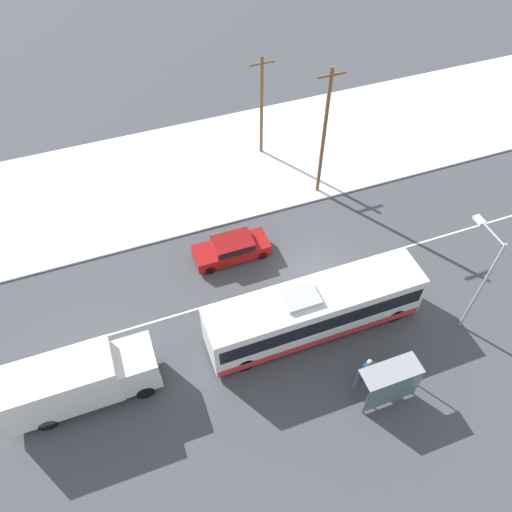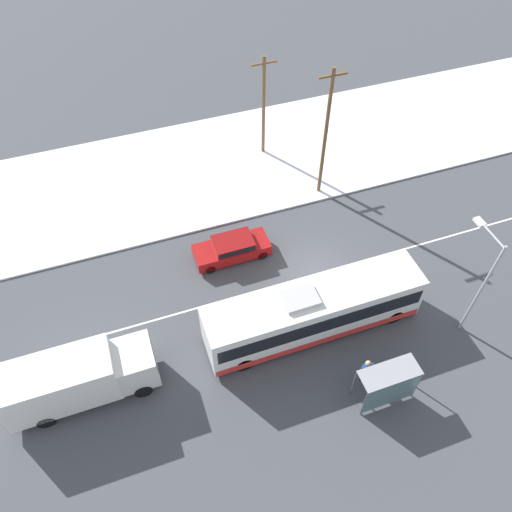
{
  "view_description": "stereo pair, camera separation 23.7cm",
  "coord_description": "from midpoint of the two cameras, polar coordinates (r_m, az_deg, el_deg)",
  "views": [
    {
      "loc": [
        -9.83,
        -16.32,
        23.73
      ],
      "look_at": [
        -3.32,
        1.45,
        1.4
      ],
      "focal_mm": 35.0,
      "sensor_mm": 36.0,
      "label": 1
    },
    {
      "loc": [
        -9.61,
        -16.4,
        23.73
      ],
      "look_at": [
        -3.32,
        1.45,
        1.4
      ],
      "focal_mm": 35.0,
      "sensor_mm": 36.0,
      "label": 2
    }
  ],
  "objects": [
    {
      "name": "ground_plane",
      "position": [
        30.42,
        7.06,
        -2.09
      ],
      "size": [
        120.0,
        120.0,
        0.0
      ],
      "primitive_type": "plane",
      "color": "#424449"
    },
    {
      "name": "snow_lot",
      "position": [
        37.96,
        -0.22,
        11.14
      ],
      "size": [
        80.0,
        11.75,
        0.12
      ],
      "color": "silver",
      "rests_on": "ground_plane"
    },
    {
      "name": "lane_marking_center",
      "position": [
        30.41,
        7.06,
        -2.09
      ],
      "size": [
        60.0,
        0.12,
        0.0
      ],
      "color": "silver",
      "rests_on": "ground_plane"
    },
    {
      "name": "city_bus",
      "position": [
        26.83,
        6.83,
        -6.26
      ],
      "size": [
        11.79,
        2.57,
        3.34
      ],
      "color": "white",
      "rests_on": "ground_plane"
    },
    {
      "name": "box_truck",
      "position": [
        26.04,
        -19.63,
        -13.05
      ],
      "size": [
        7.25,
        2.3,
        3.08
      ],
      "color": "silver",
      "rests_on": "ground_plane"
    },
    {
      "name": "sedan_car",
      "position": [
        30.55,
        -2.52,
        0.97
      ],
      "size": [
        4.65,
        1.8,
        1.43
      ],
      "rotation": [
        0.0,
        0.0,
        3.14
      ],
      "color": "maroon",
      "rests_on": "ground_plane"
    },
    {
      "name": "pedestrian_at_stop",
      "position": [
        26.09,
        12.76,
        -12.47
      ],
      "size": [
        0.66,
        0.29,
        1.84
      ],
      "color": "#23232D",
      "rests_on": "ground_plane"
    },
    {
      "name": "bus_shelter",
      "position": [
        25.34,
        15.33,
        -13.97
      ],
      "size": [
        2.94,
        1.2,
        2.4
      ],
      "color": "gray",
      "rests_on": "ground_plane"
    },
    {
      "name": "streetlamp",
      "position": [
        27.16,
        24.56,
        -1.85
      ],
      "size": [
        0.36,
        2.22,
        6.84
      ],
      "color": "#9EA3A8",
      "rests_on": "ground_plane"
    },
    {
      "name": "utility_pole_roadside",
      "position": [
        32.49,
        8.17,
        13.66
      ],
      "size": [
        1.8,
        0.24,
        9.32
      ],
      "color": "brown",
      "rests_on": "ground_plane"
    },
    {
      "name": "utility_pole_snowlot",
      "position": [
        36.28,
        1.07,
        16.8
      ],
      "size": [
        1.8,
        0.24,
        7.66
      ],
      "color": "brown",
      "rests_on": "ground_plane"
    }
  ]
}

